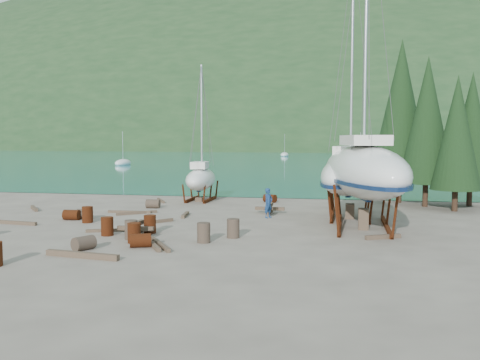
% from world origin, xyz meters
% --- Properties ---
extents(ground, '(600.00, 600.00, 0.00)m').
position_xyz_m(ground, '(0.00, 0.00, 0.00)').
color(ground, '#62584E').
rests_on(ground, ground).
extents(bay_water, '(700.00, 700.00, 0.00)m').
position_xyz_m(bay_water, '(0.00, 315.00, 0.01)').
color(bay_water, teal).
rests_on(bay_water, ground).
extents(far_hill, '(800.00, 360.00, 110.00)m').
position_xyz_m(far_hill, '(0.00, 320.00, 0.00)').
color(far_hill, '#1B341A').
rests_on(far_hill, ground).
extents(far_house_left, '(6.60, 5.60, 5.60)m').
position_xyz_m(far_house_left, '(-60.00, 190.00, 2.92)').
color(far_house_left, beige).
rests_on(far_house_left, ground).
extents(far_house_center, '(6.60, 5.60, 5.60)m').
position_xyz_m(far_house_center, '(-20.00, 190.00, 2.92)').
color(far_house_center, beige).
rests_on(far_house_center, ground).
extents(far_house_right, '(6.60, 5.60, 5.60)m').
position_xyz_m(far_house_right, '(30.00, 190.00, 2.92)').
color(far_house_right, beige).
rests_on(far_house_right, ground).
extents(cypress_near_right, '(3.60, 3.60, 10.00)m').
position_xyz_m(cypress_near_right, '(12.50, 12.00, 5.79)').
color(cypress_near_right, black).
rests_on(cypress_near_right, ground).
extents(cypress_mid_right, '(3.06, 3.06, 8.50)m').
position_xyz_m(cypress_mid_right, '(14.00, 10.00, 4.92)').
color(cypress_mid_right, black).
rests_on(cypress_mid_right, ground).
extents(cypress_back_left, '(4.14, 4.14, 11.50)m').
position_xyz_m(cypress_back_left, '(11.00, 14.00, 6.66)').
color(cypress_back_left, black).
rests_on(cypress_back_left, ground).
extents(cypress_far_right, '(3.24, 3.24, 9.00)m').
position_xyz_m(cypress_far_right, '(15.50, 13.00, 5.21)').
color(cypress_far_right, black).
rests_on(cypress_far_right, ground).
extents(moored_boat_left, '(2.00, 5.00, 6.05)m').
position_xyz_m(moored_boat_left, '(-30.00, 60.00, 0.39)').
color(moored_boat_left, silver).
rests_on(moored_boat_left, ground).
extents(moored_boat_mid, '(2.00, 5.00, 6.05)m').
position_xyz_m(moored_boat_mid, '(10.00, 80.00, 0.39)').
color(moored_boat_mid, silver).
rests_on(moored_boat_mid, ground).
extents(moored_boat_far, '(2.00, 5.00, 6.05)m').
position_xyz_m(moored_boat_far, '(-8.00, 110.00, 0.39)').
color(moored_boat_far, silver).
rests_on(moored_boat_far, ground).
extents(large_sailboat_near, '(5.63, 11.98, 18.18)m').
position_xyz_m(large_sailboat_near, '(8.15, 2.57, 2.93)').
color(large_sailboat_near, silver).
rests_on(large_sailboat_near, ground).
extents(large_sailboat_far, '(4.38, 10.08, 15.44)m').
position_xyz_m(large_sailboat_far, '(7.51, 6.13, 2.53)').
color(large_sailboat_far, silver).
rests_on(large_sailboat_far, ground).
extents(small_sailboat_shore, '(2.55, 6.35, 9.91)m').
position_xyz_m(small_sailboat_shore, '(-3.16, 12.30, 1.64)').
color(small_sailboat_shore, silver).
rests_on(small_sailboat_shore, ground).
extents(worker, '(0.67, 0.75, 1.72)m').
position_xyz_m(worker, '(2.90, 4.93, 0.86)').
color(worker, navy).
rests_on(worker, ground).
extents(drum_1, '(0.91, 1.05, 0.58)m').
position_xyz_m(drum_1, '(-3.25, -5.40, 0.29)').
color(drum_1, '#2D2823').
rests_on(drum_1, ground).
extents(drum_2, '(0.90, 0.61, 0.58)m').
position_xyz_m(drum_2, '(-7.82, 1.97, 0.29)').
color(drum_2, '#592A0F').
rests_on(drum_2, ground).
extents(drum_4, '(1.05, 0.91, 0.58)m').
position_xyz_m(drum_4, '(1.95, 12.36, 0.29)').
color(drum_4, '#592A0F').
rests_on(drum_4, ground).
extents(drum_5, '(0.58, 0.58, 0.88)m').
position_xyz_m(drum_5, '(1.15, -2.90, 0.44)').
color(drum_5, '#2D2823').
rests_on(drum_5, ground).
extents(drum_8, '(0.58, 0.58, 0.88)m').
position_xyz_m(drum_8, '(-6.50, 1.27, 0.44)').
color(drum_8, '#592A0F').
rests_on(drum_8, ground).
extents(drum_9, '(0.92, 0.65, 0.58)m').
position_xyz_m(drum_9, '(-5.16, 7.73, 0.29)').
color(drum_9, '#2D2823').
rests_on(drum_9, ground).
extents(drum_10, '(0.58, 0.58, 0.88)m').
position_xyz_m(drum_10, '(-1.82, -3.56, 0.44)').
color(drum_10, '#592A0F').
rests_on(drum_10, ground).
extents(drum_12, '(1.04, 0.88, 0.58)m').
position_xyz_m(drum_12, '(-1.19, -4.41, 0.29)').
color(drum_12, '#592A0F').
rests_on(drum_12, ground).
extents(drum_13, '(0.58, 0.58, 0.88)m').
position_xyz_m(drum_13, '(-3.75, -2.14, 0.44)').
color(drum_13, '#592A0F').
rests_on(drum_13, ground).
extents(drum_14, '(0.58, 0.58, 0.88)m').
position_xyz_m(drum_14, '(-2.00, -1.15, 0.44)').
color(drum_14, '#592A0F').
rests_on(drum_14, ground).
extents(drum_15, '(1.04, 0.89, 0.58)m').
position_xyz_m(drum_15, '(-7.29, 2.50, 0.29)').
color(drum_15, '#2D2823').
rests_on(drum_15, ground).
extents(drum_16, '(0.58, 0.58, 0.88)m').
position_xyz_m(drum_16, '(-2.27, -2.82, 0.44)').
color(drum_16, '#2D2823').
rests_on(drum_16, ground).
extents(drum_17, '(0.58, 0.58, 0.88)m').
position_xyz_m(drum_17, '(2.19, -1.54, 0.44)').
color(drum_17, '#2D2823').
rests_on(drum_17, ground).
extents(timber_1, '(1.67, 1.03, 0.19)m').
position_xyz_m(timber_1, '(8.95, -0.47, 0.10)').
color(timber_1, brown).
rests_on(timber_1, ground).
extents(timber_2, '(1.48, 1.74, 0.19)m').
position_xyz_m(timber_2, '(-12.33, 5.44, 0.09)').
color(timber_2, brown).
rests_on(timber_2, ground).
extents(timber_3, '(2.44, 1.06, 0.15)m').
position_xyz_m(timber_3, '(-3.96, -1.11, 0.07)').
color(timber_3, brown).
rests_on(timber_3, ground).
extents(timber_4, '(1.53, 1.85, 0.17)m').
position_xyz_m(timber_4, '(-2.83, 1.78, 0.09)').
color(timber_4, brown).
rests_on(timber_4, ground).
extents(timber_5, '(1.79, 2.59, 0.16)m').
position_xyz_m(timber_5, '(-0.49, -3.99, 0.08)').
color(timber_5, brown).
rests_on(timber_5, ground).
extents(timber_7, '(0.98, 1.43, 0.17)m').
position_xyz_m(timber_7, '(-0.49, -4.56, 0.09)').
color(timber_7, brown).
rests_on(timber_7, ground).
extents(timber_8, '(0.44, 1.88, 0.19)m').
position_xyz_m(timber_8, '(-1.98, 4.56, 0.09)').
color(timber_8, brown).
rests_on(timber_8, ground).
extents(timber_9, '(1.26, 2.05, 0.15)m').
position_xyz_m(timber_9, '(-5.89, 11.32, 0.08)').
color(timber_9, brown).
rests_on(timber_9, ground).
extents(timber_11, '(2.01, 1.83, 0.15)m').
position_xyz_m(timber_11, '(-5.12, 4.88, 0.08)').
color(timber_11, brown).
rests_on(timber_11, ground).
extents(timber_14, '(2.83, 0.55, 0.18)m').
position_xyz_m(timber_14, '(-10.07, -0.02, 0.09)').
color(timber_14, brown).
rests_on(timber_14, ground).
extents(timber_15, '(2.73, 0.32, 0.15)m').
position_xyz_m(timber_15, '(-5.75, 5.22, 0.07)').
color(timber_15, brown).
rests_on(timber_15, ground).
extents(timber_16, '(3.19, 0.67, 0.23)m').
position_xyz_m(timber_16, '(-2.63, -6.74, 0.11)').
color(timber_16, brown).
rests_on(timber_16, ground).
extents(timber_17, '(1.05, 2.01, 0.16)m').
position_xyz_m(timber_17, '(-8.11, 4.32, 0.08)').
color(timber_17, brown).
rests_on(timber_17, ground).
extents(timber_pile_fore, '(1.80, 1.80, 0.60)m').
position_xyz_m(timber_pile_fore, '(-2.54, -1.63, 0.30)').
color(timber_pile_fore, brown).
rests_on(timber_pile_fore, ground).
extents(timber_pile_aft, '(1.80, 1.80, 0.60)m').
position_xyz_m(timber_pile_aft, '(2.73, 6.72, 0.30)').
color(timber_pile_aft, brown).
rests_on(timber_pile_aft, ground).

